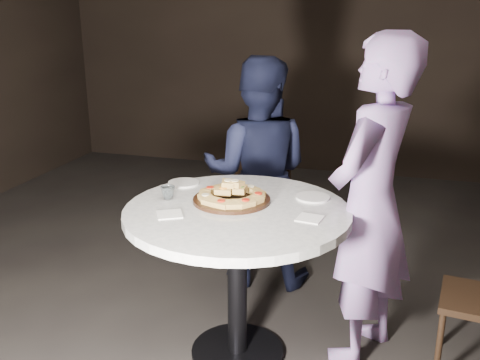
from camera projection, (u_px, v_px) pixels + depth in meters
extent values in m
plane|color=black|center=(234.00, 342.00, 2.98)|extent=(7.00, 7.00, 0.00)
cylinder|color=black|center=(237.00, 351.00, 2.87)|extent=(0.56, 0.56, 0.03)
cylinder|color=black|center=(237.00, 284.00, 2.74)|extent=(0.12, 0.12, 0.77)
cylinder|color=silver|center=(237.00, 212.00, 2.62)|extent=(1.28, 1.28, 0.04)
cylinder|color=black|center=(232.00, 200.00, 2.71)|extent=(0.51, 0.51, 0.02)
cube|color=tan|center=(258.00, 196.00, 2.69)|extent=(0.09, 0.10, 0.04)
cylinder|color=red|center=(258.00, 193.00, 2.68)|extent=(0.05, 0.05, 0.01)
cube|color=tan|center=(257.00, 193.00, 2.74)|extent=(0.10, 0.10, 0.04)
cube|color=tan|center=(251.00, 189.00, 2.79)|extent=(0.10, 0.10, 0.04)
cylinder|color=beige|center=(251.00, 186.00, 2.79)|extent=(0.05, 0.05, 0.01)
cube|color=tan|center=(241.00, 187.00, 2.82)|extent=(0.10, 0.08, 0.04)
cube|color=tan|center=(230.00, 187.00, 2.83)|extent=(0.10, 0.09, 0.04)
cylinder|color=red|center=(230.00, 184.00, 2.83)|extent=(0.05, 0.05, 0.01)
cube|color=tan|center=(219.00, 188.00, 2.81)|extent=(0.10, 0.11, 0.04)
cube|color=tan|center=(210.00, 191.00, 2.77)|extent=(0.10, 0.10, 0.04)
cylinder|color=red|center=(210.00, 187.00, 2.77)|extent=(0.05, 0.05, 0.01)
cube|color=tan|center=(205.00, 194.00, 2.72)|extent=(0.08, 0.10, 0.04)
cube|color=tan|center=(206.00, 198.00, 2.66)|extent=(0.10, 0.11, 0.04)
cylinder|color=beige|center=(206.00, 195.00, 2.66)|extent=(0.05, 0.05, 0.01)
cube|color=tan|center=(211.00, 202.00, 2.61)|extent=(0.10, 0.09, 0.04)
cube|color=tan|center=(221.00, 204.00, 2.58)|extent=(0.10, 0.08, 0.04)
cylinder|color=red|center=(221.00, 201.00, 2.58)|extent=(0.05, 0.05, 0.01)
cube|color=tan|center=(234.00, 205.00, 2.57)|extent=(0.10, 0.09, 0.04)
cube|color=tan|center=(246.00, 203.00, 2.59)|extent=(0.10, 0.11, 0.04)
cylinder|color=red|center=(246.00, 200.00, 2.59)|extent=(0.05, 0.05, 0.01)
cube|color=tan|center=(254.00, 200.00, 2.63)|extent=(0.09, 0.10, 0.04)
cube|color=tan|center=(240.00, 190.00, 2.71)|extent=(0.07, 0.09, 0.03)
cylinder|color=#2D6B1E|center=(240.00, 186.00, 2.70)|extent=(0.04, 0.04, 0.01)
cube|color=tan|center=(229.00, 188.00, 2.74)|extent=(0.07, 0.09, 0.03)
cylinder|color=beige|center=(229.00, 185.00, 2.73)|extent=(0.04, 0.04, 0.01)
cube|color=tan|center=(223.00, 191.00, 2.68)|extent=(0.09, 0.07, 0.03)
cylinder|color=orange|center=(223.00, 188.00, 2.68)|extent=(0.04, 0.04, 0.01)
cube|color=tan|center=(235.00, 184.00, 2.71)|extent=(0.10, 0.08, 0.03)
cylinder|color=beige|center=(235.00, 181.00, 2.70)|extent=(0.05, 0.05, 0.01)
cube|color=tan|center=(228.00, 184.00, 2.71)|extent=(0.08, 0.10, 0.03)
cylinder|color=beige|center=(228.00, 180.00, 2.71)|extent=(0.05, 0.05, 0.01)
cylinder|color=white|center=(184.00, 183.00, 2.99)|extent=(0.23, 0.23, 0.01)
cylinder|color=white|center=(313.00, 197.00, 2.76)|extent=(0.19, 0.19, 0.01)
imported|color=silver|center=(168.00, 193.00, 2.74)|extent=(0.09, 0.09, 0.07)
cube|color=white|center=(170.00, 214.00, 2.53)|extent=(0.16, 0.16, 0.01)
cube|color=white|center=(310.00, 218.00, 2.48)|extent=(0.13, 0.13, 0.01)
cube|color=black|center=(273.00, 194.00, 4.03)|extent=(0.48, 0.48, 0.04)
cube|color=black|center=(262.00, 173.00, 3.79)|extent=(0.42, 0.11, 0.44)
cylinder|color=black|center=(302.00, 217.00, 4.18)|extent=(0.04, 0.04, 0.44)
cylinder|color=black|center=(261.00, 210.00, 4.33)|extent=(0.04, 0.04, 0.44)
cylinder|color=black|center=(286.00, 233.00, 3.87)|extent=(0.04, 0.04, 0.44)
cylinder|color=black|center=(242.00, 225.00, 4.02)|extent=(0.04, 0.04, 0.44)
cube|color=black|center=(480.00, 301.00, 2.64)|extent=(0.41, 0.41, 0.04)
cylinder|color=black|center=(444.00, 313.00, 2.90)|extent=(0.04, 0.04, 0.39)
cylinder|color=black|center=(439.00, 345.00, 2.62)|extent=(0.04, 0.04, 0.39)
imported|color=black|center=(257.00, 173.00, 3.48)|extent=(0.79, 0.65, 1.50)
imported|color=#866CA9|center=(371.00, 205.00, 2.65)|extent=(0.60, 0.72, 1.68)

